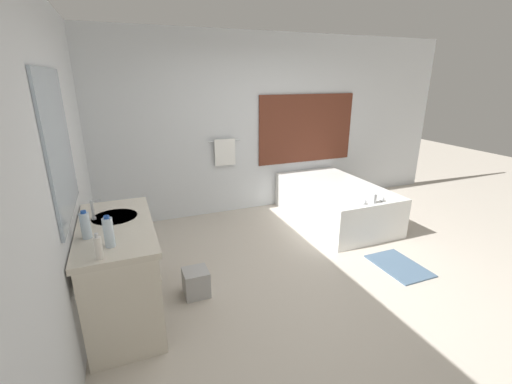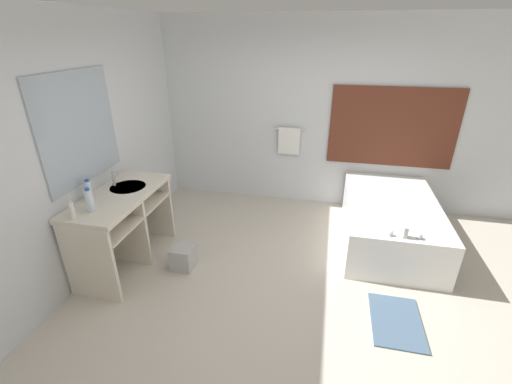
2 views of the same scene
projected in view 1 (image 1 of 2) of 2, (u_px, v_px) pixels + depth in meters
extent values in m
plane|color=beige|center=(312.00, 277.00, 3.71)|extent=(16.00, 16.00, 0.00)
cube|color=silver|center=(241.00, 126.00, 5.24)|extent=(7.40, 0.06, 2.70)
cube|color=brown|center=(307.00, 129.00, 5.63)|extent=(1.70, 0.02, 1.10)
cylinder|color=silver|center=(224.00, 141.00, 5.14)|extent=(0.50, 0.02, 0.02)
cube|color=white|center=(225.00, 152.00, 5.18)|extent=(0.32, 0.04, 0.40)
cube|color=silver|center=(56.00, 181.00, 2.49)|extent=(0.06, 7.40, 2.70)
cube|color=#A3B2C1|center=(59.00, 146.00, 2.56)|extent=(0.02, 1.10, 1.10)
cube|color=beige|center=(115.00, 228.00, 2.90)|extent=(0.61, 1.29, 0.05)
cube|color=beige|center=(119.00, 251.00, 2.97)|extent=(0.58, 1.22, 0.02)
cylinder|color=white|center=(115.00, 222.00, 3.07)|extent=(0.39, 0.39, 0.11)
cube|color=beige|center=(124.00, 316.00, 2.49)|extent=(0.56, 0.04, 0.83)
cube|color=beige|center=(122.00, 273.00, 3.04)|extent=(0.56, 0.04, 0.83)
cube|color=beige|center=(120.00, 243.00, 3.59)|extent=(0.56, 0.04, 0.83)
cylinder|color=white|center=(124.00, 260.00, 2.68)|extent=(0.13, 0.35, 0.13)
cylinder|color=white|center=(122.00, 228.00, 3.24)|extent=(0.13, 0.35, 0.13)
cylinder|color=silver|center=(94.00, 218.00, 2.99)|extent=(0.04, 0.04, 0.02)
cylinder|color=silver|center=(92.00, 209.00, 2.97)|extent=(0.02, 0.02, 0.16)
cube|color=silver|center=(96.00, 201.00, 2.96)|extent=(0.07, 0.01, 0.01)
cube|color=white|center=(334.00, 202.00, 5.14)|extent=(1.10, 1.84, 0.55)
ellipsoid|color=white|center=(335.00, 194.00, 5.10)|extent=(0.79, 1.32, 0.30)
cube|color=silver|center=(373.00, 198.00, 4.31)|extent=(0.04, 0.07, 0.12)
sphere|color=silver|center=(364.00, 202.00, 4.27)|extent=(0.06, 0.06, 0.06)
sphere|color=silver|center=(382.00, 199.00, 4.37)|extent=(0.06, 0.06, 0.06)
cylinder|color=silver|center=(109.00, 232.00, 2.49)|extent=(0.07, 0.07, 0.22)
cylinder|color=#1E4CA8|center=(106.00, 217.00, 2.45)|extent=(0.04, 0.04, 0.02)
cylinder|color=silver|center=(86.00, 226.00, 2.63)|extent=(0.07, 0.07, 0.21)
cylinder|color=#1E4CA8|center=(83.00, 212.00, 2.59)|extent=(0.04, 0.04, 0.02)
cylinder|color=white|center=(98.00, 248.00, 2.33)|extent=(0.05, 0.05, 0.16)
cylinder|color=silver|center=(96.00, 235.00, 2.30)|extent=(0.02, 0.02, 0.03)
cube|color=#B2B2B2|center=(196.00, 282.00, 3.39)|extent=(0.24, 0.24, 0.27)
cube|color=slate|center=(399.00, 266.00, 3.93)|extent=(0.46, 0.67, 0.02)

